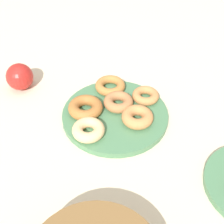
# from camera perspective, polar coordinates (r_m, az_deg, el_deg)

# --- Properties ---
(ground_plane) EXTENTS (2.40, 2.40, 0.00)m
(ground_plane) POSITION_cam_1_polar(r_m,az_deg,el_deg) (0.88, 0.56, -0.98)
(ground_plane) COLOR beige
(donut_plate) EXTENTS (0.29, 0.29, 0.02)m
(donut_plate) POSITION_cam_1_polar(r_m,az_deg,el_deg) (0.87, 0.56, -0.57)
(donut_plate) COLOR #4C7F56
(donut_plate) RESTS_ON ground_plane
(donut_0) EXTENTS (0.11, 0.11, 0.02)m
(donut_0) POSITION_cam_1_polar(r_m,az_deg,el_deg) (0.91, 6.02, 2.92)
(donut_0) COLOR #C6844C
(donut_0) RESTS_ON donut_plate
(donut_1) EXTENTS (0.08, 0.08, 0.03)m
(donut_1) POSITION_cam_1_polar(r_m,az_deg,el_deg) (0.88, 0.98, 1.84)
(donut_1) COLOR #B27547
(donut_1) RESTS_ON donut_plate
(donut_2) EXTENTS (0.09, 0.09, 0.02)m
(donut_2) POSITION_cam_1_polar(r_m,az_deg,el_deg) (0.94, -0.33, 4.71)
(donut_2) COLOR #BC7A3D
(donut_2) RESTS_ON donut_plate
(donut_3) EXTENTS (0.13, 0.13, 0.03)m
(donut_3) POSITION_cam_1_polar(r_m,az_deg,el_deg) (0.86, -4.78, 0.79)
(donut_3) COLOR #AD6B33
(donut_3) RESTS_ON donut_plate
(donut_4) EXTENTS (0.08, 0.08, 0.03)m
(donut_4) POSITION_cam_1_polar(r_m,az_deg,el_deg) (0.80, -4.24, -3.21)
(donut_4) COLOR #EABC84
(donut_4) RESTS_ON donut_plate
(donut_5) EXTENTS (0.11, 0.11, 0.03)m
(donut_5) POSITION_cam_1_polar(r_m,az_deg,el_deg) (0.84, 4.57, -0.90)
(donut_5) COLOR #C6844C
(donut_5) RESTS_ON donut_plate
(apple) EXTENTS (0.08, 0.08, 0.08)m
(apple) POSITION_cam_1_polar(r_m,az_deg,el_deg) (0.99, -16.19, 6.08)
(apple) COLOR red
(apple) RESTS_ON ground_plane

